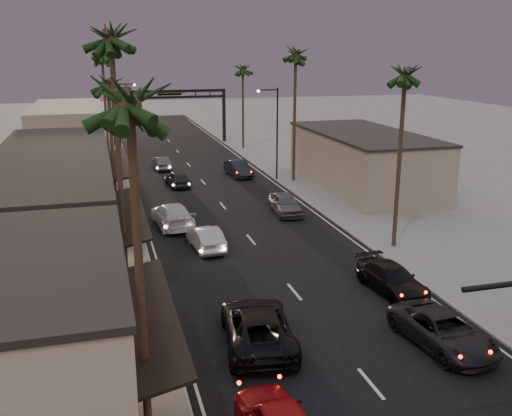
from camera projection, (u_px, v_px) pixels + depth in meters
ground at (216, 197)px, 49.96m from camera, size 200.00×200.00×0.00m
road at (205, 184)px, 54.60m from camera, size 14.00×120.00×0.02m
sidewalk_left at (102, 175)px, 58.63m from camera, size 5.00×92.00×0.12m
sidewalk_right at (277, 165)px, 63.52m from camera, size 5.00×92.00×0.12m
storefront_near at (10, 340)px, 19.89m from camera, size 8.00×12.00×5.50m
storefront_mid at (43, 225)px, 32.88m from camera, size 8.00×14.00×5.50m
storefront_far at (58, 173)px, 47.80m from camera, size 8.00×16.00×5.00m
storefront_dist at (68, 130)px, 69.00m from camera, size 8.00×20.00×6.00m
building_right at (363, 161)px, 52.88m from camera, size 8.00×18.00×5.00m
arch at (170, 103)px, 76.30m from camera, size 15.20×0.40×7.27m
streetlight_right at (274, 126)px, 54.94m from camera, size 2.13×0.30×9.00m
streetlight_left at (121, 116)px, 63.44m from camera, size 2.13×0.30×9.00m
palm_la at (129, 90)px, 15.89m from camera, size 3.20×3.20×13.20m
palm_lb at (110, 31)px, 27.43m from camera, size 3.20×3.20×15.20m
palm_lc at (107, 79)px, 41.21m from camera, size 3.20×3.20×12.20m
palm_ld at (101, 50)px, 58.32m from camera, size 3.20×3.20×14.20m
palm_ra at (406, 68)px, 34.24m from camera, size 3.20×3.20×13.20m
palm_rb at (296, 50)px, 52.53m from camera, size 3.20×3.20×14.20m
palm_rc at (243, 66)px, 71.62m from camera, size 3.20×3.20×12.20m
palm_far at (102, 57)px, 80.00m from camera, size 3.20×3.20×13.20m
oncoming_pickup at (257, 326)px, 24.87m from camera, size 3.66×6.53×1.73m
oncoming_silver at (206, 238)px, 36.87m from camera, size 1.96×4.68×1.50m
oncoming_white at (172, 215)px, 41.58m from camera, size 2.97×6.06×1.70m
oncoming_dgrey at (178, 179)px, 53.64m from camera, size 2.24×4.58×1.50m
oncoming_grey_far at (161, 163)px, 61.17m from camera, size 1.87×4.28×1.37m
curbside_near at (443, 331)px, 24.72m from camera, size 3.08×5.67×1.51m
curbside_black at (392, 279)px, 30.31m from camera, size 2.57×5.25×1.47m
curbside_grey at (285, 204)px, 44.75m from camera, size 2.20×4.86×1.62m
curbside_far at (238, 169)px, 57.95m from camera, size 2.19×4.97×1.59m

